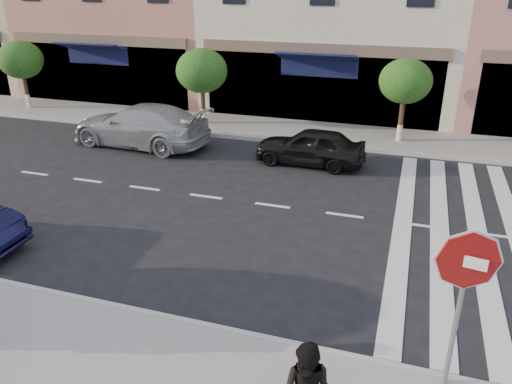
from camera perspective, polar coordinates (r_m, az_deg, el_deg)
name	(u,v)px	position (r m, az deg, el deg)	size (l,w,h in m)	color
ground	(219,283)	(10.55, -4.26, -10.32)	(120.00, 120.00, 0.00)	black
sidewalk_far	(321,134)	(20.23, 7.46, 6.64)	(60.00, 3.00, 0.15)	gray
street_tree_wa	(21,60)	(25.93, -25.29, 13.48)	(2.00, 2.00, 3.05)	#473323
street_tree_wb	(202,71)	(20.98, -6.22, 13.57)	(2.10, 2.10, 3.06)	#473323
street_tree_c	(405,82)	(19.21, 16.71, 11.99)	(1.90, 1.90, 3.04)	#473323
stop_sign	(465,277)	(7.51, 22.78, -8.93)	(0.92, 0.20, 2.63)	gray
car_far_left	(140,125)	(19.16, -13.10, 7.44)	(2.16, 5.30, 1.54)	#96979B
car_far_mid	(310,147)	(16.83, 6.21, 5.19)	(1.47, 3.65, 1.24)	black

